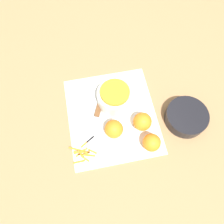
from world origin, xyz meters
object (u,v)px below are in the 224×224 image
bowl_dark (186,117)px  bowl_speckled (115,97)px  orange_left (114,129)px  orange_right (142,122)px  orange_back (152,143)px  knife (98,112)px

bowl_dark → bowl_speckled: bearing=-116.7°
orange_left → orange_right: bearing=94.1°
bowl_dark → orange_left: size_ratio=2.30×
orange_left → bowl_speckled: bearing=167.0°
orange_left → orange_back: (0.08, 0.13, -0.00)m
bowl_speckled → orange_left: bowl_speckled is taller
bowl_speckled → orange_back: 0.23m
bowl_dark → orange_right: orange_right is taller
knife → bowl_dark: bearing=98.5°
orange_left → orange_right: same height
bowl_dark → orange_left: bearing=-90.1°
bowl_speckled → orange_right: size_ratio=1.95×
bowl_speckled → knife: size_ratio=0.69×
orange_left → orange_back: size_ratio=1.05×
knife → orange_right: bearing=85.8°
bowl_dark → orange_back: bearing=-64.8°
orange_back → orange_right: bearing=-171.3°
knife → orange_back: (0.17, 0.18, 0.03)m
orange_left → orange_right: (-0.01, 0.11, 0.00)m
knife → orange_back: bearing=69.2°
bowl_dark → knife: 0.36m
orange_right → orange_back: size_ratio=1.06×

